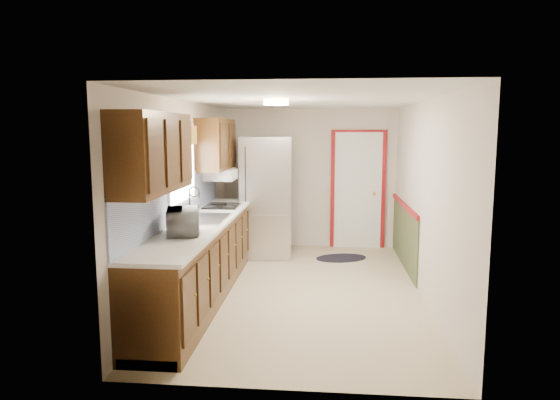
# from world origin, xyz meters

# --- Properties ---
(room_shell) EXTENTS (3.20, 5.20, 2.52)m
(room_shell) POSITION_xyz_m (0.00, 0.00, 1.20)
(room_shell) COLOR tan
(room_shell) RESTS_ON ground
(kitchen_run) EXTENTS (0.63, 4.00, 2.20)m
(kitchen_run) POSITION_xyz_m (-1.24, -0.29, 0.81)
(kitchen_run) COLOR #3A210D
(kitchen_run) RESTS_ON ground
(back_wall_trim) EXTENTS (1.12, 2.30, 2.08)m
(back_wall_trim) POSITION_xyz_m (0.99, 2.21, 0.89)
(back_wall_trim) COLOR maroon
(back_wall_trim) RESTS_ON ground
(ceiling_fixture) EXTENTS (0.30, 0.30, 0.06)m
(ceiling_fixture) POSITION_xyz_m (-0.30, -0.20, 2.36)
(ceiling_fixture) COLOR #FFD88C
(ceiling_fixture) RESTS_ON room_shell
(microwave) EXTENTS (0.39, 0.55, 0.33)m
(microwave) POSITION_xyz_m (-1.20, -1.10, 1.11)
(microwave) COLOR white
(microwave) RESTS_ON kitchen_run
(refrigerator) EXTENTS (0.85, 0.83, 1.93)m
(refrigerator) POSITION_xyz_m (-0.66, 1.75, 0.97)
(refrigerator) COLOR #B7B7BC
(refrigerator) RESTS_ON ground
(rug) EXTENTS (0.96, 0.78, 0.01)m
(rug) POSITION_xyz_m (0.56, 1.65, 0.01)
(rug) COLOR black
(rug) RESTS_ON ground
(cooktop) EXTENTS (0.48, 0.58, 0.02)m
(cooktop) POSITION_xyz_m (-1.19, 0.84, 0.95)
(cooktop) COLOR black
(cooktop) RESTS_ON kitchen_run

